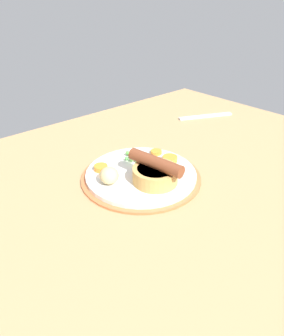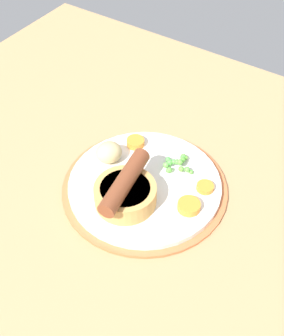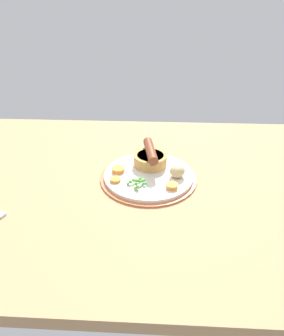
{
  "view_description": "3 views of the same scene",
  "coord_description": "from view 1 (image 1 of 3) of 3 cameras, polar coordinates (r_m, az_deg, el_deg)",
  "views": [
    {
      "loc": [
        -41.05,
        -41.73,
        37.4
      ],
      "look_at": [
        -6.4,
        -2.47,
        6.76
      ],
      "focal_mm": 32.0,
      "sensor_mm": 36.0,
      "label": 1
    },
    {
      "loc": [
        21.23,
        -41.11,
        57.56
      ],
      "look_at": [
        -5.94,
        0.15,
        6.54
      ],
      "focal_mm": 50.0,
      "sensor_mm": 36.0,
      "label": 2
    },
    {
      "loc": [
        -6.72,
        66.69,
        46.55
      ],
      "look_at": [
        -3.27,
        -0.14,
        6.32
      ],
      "focal_mm": 32.0,
      "sensor_mm": 36.0,
      "label": 3
    }
  ],
  "objects": [
    {
      "name": "dining_table",
      "position": [
        0.69,
        2.64,
        -1.22
      ],
      "size": [
        110.0,
        80.0,
        3.0
      ],
      "primitive_type": "cube",
      "color": "tan",
      "rests_on": "ground"
    },
    {
      "name": "dinner_plate",
      "position": [
        0.64,
        -0.19,
        -1.39
      ],
      "size": [
        25.65,
        25.65,
        1.4
      ],
      "color": "#CC6B3D",
      "rests_on": "dining_table"
    },
    {
      "name": "sausage_pudding",
      "position": [
        0.6,
        2.55,
        -0.76
      ],
      "size": [
        9.15,
        12.24,
        5.66
      ],
      "rotation": [
        0.0,
        0.0,
        4.87
      ],
      "color": "tan",
      "rests_on": "dinner_plate"
    },
    {
      "name": "pea_pile",
      "position": [
        0.69,
        -1.78,
        2.42
      ],
      "size": [
        5.15,
        4.71,
        1.83
      ],
      "color": "#5AAF41",
      "rests_on": "dinner_plate"
    },
    {
      "name": "potato_chunk_0",
      "position": [
        0.6,
        -6.27,
        -1.43
      ],
      "size": [
        5.54,
        5.64,
        3.36
      ],
      "primitive_type": "ellipsoid",
      "rotation": [
        0.0,
        0.0,
        0.98
      ],
      "color": "#CCB77F",
      "rests_on": "dinner_plate"
    },
    {
      "name": "carrot_slice_0",
      "position": [
        0.68,
        5.34,
        1.77
      ],
      "size": [
        4.79,
        4.79,
        1.11
      ],
      "primitive_type": "cylinder",
      "rotation": [
        0.0,
        0.0,
        0.85
      ],
      "color": "orange",
      "rests_on": "dinner_plate"
    },
    {
      "name": "carrot_slice_1",
      "position": [
        0.65,
        -7.86,
        0.05
      ],
      "size": [
        3.8,
        3.8,
        1.12
      ],
      "primitive_type": "cylinder",
      "rotation": [
        0.0,
        0.0,
        3.5
      ],
      "color": "orange",
      "rests_on": "dinner_plate"
    },
    {
      "name": "carrot_slice_2",
      "position": [
        0.71,
        2.71,
        3.05
      ],
      "size": [
        3.67,
        3.67,
        0.78
      ],
      "primitive_type": "cylinder",
      "rotation": [
        0.0,
        0.0,
        2.11
      ],
      "color": "orange",
      "rests_on": "dinner_plate"
    },
    {
      "name": "fork",
      "position": [
        1.0,
        12.01,
        9.64
      ],
      "size": [
        16.92,
        9.23,
        0.6
      ],
      "primitive_type": "cube",
      "rotation": [
        0.0,
        0.0,
        -0.45
      ],
      "color": "silver",
      "rests_on": "dining_table"
    }
  ]
}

